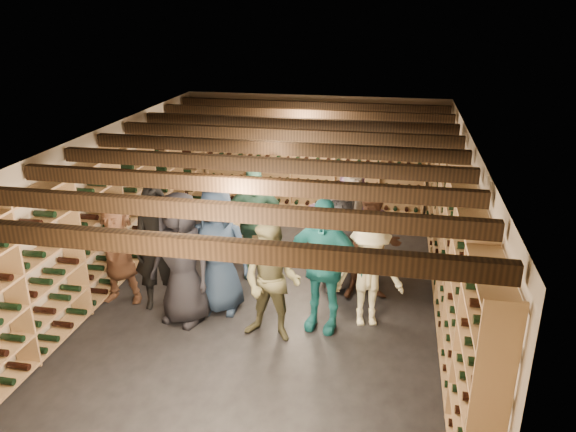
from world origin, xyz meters
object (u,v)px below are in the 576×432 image
(crate_stack_right, at_px, (367,243))
(person_1, at_px, (158,248))
(person_4, at_px, (322,265))
(person_7, at_px, (354,223))
(person_5, at_px, (119,252))
(person_8, at_px, (373,247))
(person_11, at_px, (350,215))
(crate_loose, at_px, (336,231))
(person_3, at_px, (369,275))
(crate_stack_left, at_px, (244,238))
(person_6, at_px, (218,251))
(person_2, at_px, (272,282))
(person_12, at_px, (340,239))
(person_0, at_px, (181,259))
(person_10, at_px, (253,222))

(crate_stack_right, xyz_separation_m, person_1, (-2.85, -2.13, 0.59))
(person_4, xyz_separation_m, person_7, (0.28, 1.69, -0.03))
(person_5, xyz_separation_m, person_8, (3.65, 0.77, 0.06))
(person_8, bearing_deg, person_11, 95.85)
(person_4, bearing_deg, person_7, 91.59)
(person_1, bearing_deg, crate_loose, 38.10)
(person_7, bearing_deg, person_3, -94.67)
(crate_stack_left, relative_size, person_6, 0.30)
(person_11, bearing_deg, person_2, -91.21)
(person_6, height_order, person_7, person_6)
(crate_stack_left, bearing_deg, person_8, -28.95)
(person_1, bearing_deg, person_12, 6.11)
(person_2, xyz_separation_m, person_8, (1.22, 1.34, 0.02))
(crate_loose, distance_m, person_5, 4.27)
(crate_stack_left, height_order, person_0, person_0)
(person_1, distance_m, person_11, 3.32)
(person_2, relative_size, person_11, 1.01)
(crate_stack_left, bearing_deg, crate_stack_right, -0.00)
(person_11, bearing_deg, person_1, -124.91)
(person_2, xyz_separation_m, person_4, (0.60, 0.39, 0.11))
(person_6, xyz_separation_m, person_8, (2.13, 0.76, -0.09))
(person_6, xyz_separation_m, person_11, (1.68, 2.05, -0.11))
(crate_stack_left, bearing_deg, crate_loose, 33.94)
(crate_stack_right, relative_size, person_5, 0.44)
(person_7, bearing_deg, crate_stack_left, 147.23)
(person_4, bearing_deg, person_8, 67.55)
(crate_stack_left, bearing_deg, person_1, -107.60)
(person_8, bearing_deg, crate_stack_left, 137.79)
(person_11, relative_size, person_12, 0.99)
(crate_loose, relative_size, person_10, 0.27)
(person_7, bearing_deg, person_5, -172.79)
(crate_stack_left, relative_size, person_7, 0.31)
(person_1, distance_m, person_10, 1.67)
(crate_loose, xyz_separation_m, person_12, (0.28, -2.10, 0.74))
(crate_loose, relative_size, person_2, 0.30)
(person_2, relative_size, person_7, 0.91)
(person_4, distance_m, person_8, 1.14)
(crate_loose, distance_m, person_3, 3.22)
(person_3, bearing_deg, person_0, 176.02)
(person_2, bearing_deg, crate_stack_right, 75.51)
(person_7, bearing_deg, person_2, -130.11)
(person_0, height_order, person_7, person_0)
(person_0, bearing_deg, person_8, 40.36)
(crate_stack_left, bearing_deg, person_3, -41.27)
(person_5, bearing_deg, person_6, -3.39)
(person_2, height_order, person_6, person_6)
(person_3, height_order, person_11, person_11)
(person_5, bearing_deg, person_8, 8.24)
(person_5, xyz_separation_m, person_11, (3.21, 2.06, 0.04))
(person_1, xyz_separation_m, person_5, (-0.66, 0.07, -0.15))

